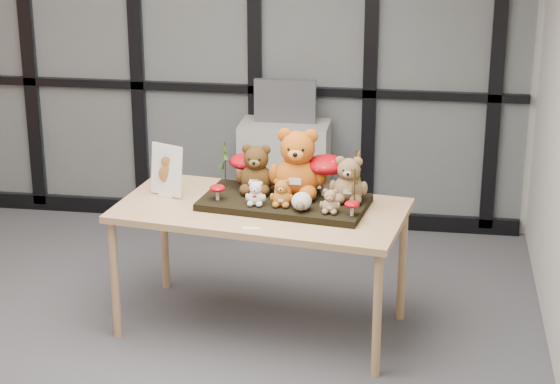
% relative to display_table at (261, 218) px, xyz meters
% --- Properties ---
extents(floor, '(5.00, 5.00, 0.00)m').
position_rel_display_table_xyz_m(floor, '(-0.79, -0.71, -0.72)').
color(floor, '#55555A').
rests_on(floor, ground).
extents(room_shell, '(5.00, 5.00, 5.00)m').
position_rel_display_table_xyz_m(room_shell, '(-0.79, -0.71, 0.96)').
color(room_shell, '#B4B2AA').
rests_on(room_shell, floor).
extents(glass_partition, '(4.90, 0.06, 2.78)m').
position_rel_display_table_xyz_m(glass_partition, '(-0.79, 1.76, 0.70)').
color(glass_partition, '#2D383F').
rests_on(glass_partition, floor).
extents(display_table, '(1.78, 1.08, 0.78)m').
position_rel_display_table_xyz_m(display_table, '(0.00, 0.00, 0.00)').
color(display_table, tan).
rests_on(display_table, floor).
extents(diorama_tray, '(1.02, 0.62, 0.04)m').
position_rel_display_table_xyz_m(diorama_tray, '(0.13, 0.04, 0.09)').
color(diorama_tray, black).
rests_on(diorama_tray, display_table).
extents(bear_pooh_yellow, '(0.39, 0.36, 0.45)m').
position_rel_display_table_xyz_m(bear_pooh_yellow, '(0.20, 0.13, 0.33)').
color(bear_pooh_yellow, '#BF5814').
rests_on(bear_pooh_yellow, diorama_tray).
extents(bear_brown_medium, '(0.28, 0.26, 0.32)m').
position_rel_display_table_xyz_m(bear_brown_medium, '(-0.05, 0.15, 0.27)').
color(bear_brown_medium, '#462D10').
rests_on(bear_brown_medium, diorama_tray).
extents(bear_tan_back, '(0.25, 0.24, 0.30)m').
position_rel_display_table_xyz_m(bear_tan_back, '(0.51, 0.08, 0.25)').
color(bear_tan_back, olive).
rests_on(bear_tan_back, diorama_tray).
extents(bear_small_yellow, '(0.15, 0.14, 0.18)m').
position_rel_display_table_xyz_m(bear_small_yellow, '(0.13, -0.06, 0.20)').
color(bear_small_yellow, '#AF651F').
rests_on(bear_small_yellow, diorama_tray).
extents(bear_white_bow, '(0.14, 0.13, 0.16)m').
position_rel_display_table_xyz_m(bear_white_bow, '(-0.02, -0.07, 0.19)').
color(bear_white_bow, white).
rests_on(bear_white_bow, diorama_tray).
extents(bear_beige_small, '(0.13, 0.12, 0.15)m').
position_rel_display_table_xyz_m(bear_beige_small, '(0.42, -0.13, 0.18)').
color(bear_beige_small, '#A27C52').
rests_on(bear_beige_small, diorama_tray).
extents(plush_cream_hedgehog, '(0.10, 0.09, 0.12)m').
position_rel_display_table_xyz_m(plush_cream_hedgehog, '(0.26, -0.12, 0.17)').
color(plush_cream_hedgehog, beige).
rests_on(plush_cream_hedgehog, diorama_tray).
extents(mushroom_back_left, '(0.20, 0.20, 0.22)m').
position_rel_display_table_xyz_m(mushroom_back_left, '(-0.14, 0.25, 0.22)').
color(mushroom_back_left, '#9D050D').
rests_on(mushroom_back_left, diorama_tray).
extents(mushroom_back_right, '(0.24, 0.24, 0.26)m').
position_rel_display_table_xyz_m(mushroom_back_right, '(0.36, 0.16, 0.24)').
color(mushroom_back_right, '#9D050D').
rests_on(mushroom_back_right, diorama_tray).
extents(mushroom_front_left, '(0.09, 0.09, 0.10)m').
position_rel_display_table_xyz_m(mushroom_front_left, '(-0.25, -0.02, 0.16)').
color(mushroom_front_left, '#9D050D').
rests_on(mushroom_front_left, diorama_tray).
extents(mushroom_front_right, '(0.09, 0.09, 0.10)m').
position_rel_display_table_xyz_m(mushroom_front_right, '(0.55, -0.16, 0.15)').
color(mushroom_front_right, '#9D050D').
rests_on(mushroom_front_right, diorama_tray).
extents(sprig_green_far_left, '(0.05, 0.05, 0.28)m').
position_rel_display_table_xyz_m(sprig_green_far_left, '(-0.26, 0.23, 0.25)').
color(sprig_green_far_left, '#1A3E0E').
rests_on(sprig_green_far_left, diorama_tray).
extents(sprig_green_mid_left, '(0.05, 0.05, 0.25)m').
position_rel_display_table_xyz_m(sprig_green_mid_left, '(-0.11, 0.26, 0.23)').
color(sprig_green_mid_left, '#1A3E0E').
rests_on(sprig_green_mid_left, diorama_tray).
extents(sprig_dry_far_right, '(0.05, 0.05, 0.31)m').
position_rel_display_table_xyz_m(sprig_dry_far_right, '(0.54, 0.09, 0.26)').
color(sprig_dry_far_right, brown).
rests_on(sprig_dry_far_right, diorama_tray).
extents(sprig_dry_mid_right, '(0.05, 0.05, 0.24)m').
position_rel_display_table_xyz_m(sprig_dry_mid_right, '(0.55, -0.04, 0.23)').
color(sprig_dry_mid_right, brown).
rests_on(sprig_dry_mid_right, diorama_tray).
extents(sprig_green_centre, '(0.05, 0.05, 0.20)m').
position_rel_display_table_xyz_m(sprig_green_centre, '(0.11, 0.24, 0.20)').
color(sprig_green_centre, '#1A3E0E').
rests_on(sprig_green_centre, diorama_tray).
extents(sign_holder, '(0.22, 0.13, 0.32)m').
position_rel_display_table_xyz_m(sign_holder, '(-0.59, 0.11, 0.22)').
color(sign_holder, silver).
rests_on(sign_holder, display_table).
extents(label_card, '(0.09, 0.03, 0.00)m').
position_rel_display_table_xyz_m(label_card, '(0.00, -0.34, 0.07)').
color(label_card, white).
rests_on(label_card, display_table).
extents(cabinet, '(0.65, 0.38, 0.86)m').
position_rel_display_table_xyz_m(cabinet, '(-0.08, 1.53, -0.29)').
color(cabinet, '#A7A195').
rests_on(cabinet, floor).
extents(monitor, '(0.45, 0.05, 0.32)m').
position_rel_display_table_xyz_m(monitor, '(-0.08, 1.55, 0.30)').
color(monitor, '#4F5157').
rests_on(monitor, cabinet).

